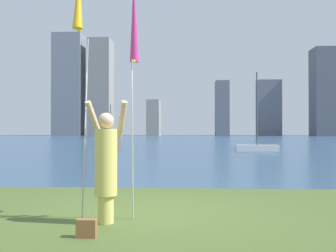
% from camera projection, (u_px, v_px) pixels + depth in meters
% --- Properties ---
extents(ground, '(120.00, 138.00, 0.12)m').
position_uv_depth(ground, '(184.00, 141.00, 58.06)').
color(ground, '#475B28').
extents(person, '(0.73, 0.54, 2.00)m').
position_uv_depth(person, '(106.00, 163.00, 6.40)').
color(person, '#D8CC66').
rests_on(person, ground).
extents(kite_flag_left, '(0.16, 0.74, 4.11)m').
position_uv_depth(kite_flag_left, '(79.00, 7.00, 6.28)').
color(kite_flag_left, '#B2B2B7').
rests_on(kite_flag_left, ground).
extents(kite_flag_right, '(0.16, 0.39, 4.23)m').
position_uv_depth(kite_flag_right, '(134.00, 22.00, 6.80)').
color(kite_flag_right, '#B2B2B7').
rests_on(kite_flag_right, ground).
extents(bag, '(0.28, 0.14, 0.26)m').
position_uv_depth(bag, '(87.00, 228.00, 5.54)').
color(bag, brown).
rests_on(bag, ground).
extents(sailboat_0, '(3.10, 0.78, 5.72)m').
position_uv_depth(sailboat_0, '(257.00, 146.00, 28.39)').
color(sailboat_0, silver).
rests_on(sailboat_0, ground).
extents(sailboat_3, '(1.35, 2.27, 3.61)m').
position_uv_depth(sailboat_3, '(110.00, 144.00, 32.57)').
color(sailboat_3, brown).
rests_on(sailboat_3, ground).
extents(skyline_tower_0, '(7.91, 5.90, 27.92)m').
position_uv_depth(skyline_tower_0, '(69.00, 85.00, 108.27)').
color(skyline_tower_0, gray).
rests_on(skyline_tower_0, ground).
extents(skyline_tower_1, '(5.97, 7.24, 26.47)m').
position_uv_depth(skyline_tower_1, '(101.00, 88.00, 108.68)').
color(skyline_tower_1, gray).
rests_on(skyline_tower_1, ground).
extents(skyline_tower_2, '(3.41, 7.60, 9.63)m').
position_uv_depth(skyline_tower_2, '(154.00, 118.00, 107.40)').
color(skyline_tower_2, gray).
rests_on(skyline_tower_2, ground).
extents(skyline_tower_3, '(3.53, 5.72, 14.69)m').
position_uv_depth(skyline_tower_3, '(222.00, 109.00, 106.08)').
color(skyline_tower_3, slate).
rests_on(skyline_tower_3, ground).
extents(skyline_tower_4, '(6.47, 3.60, 15.19)m').
position_uv_depth(skyline_tower_4, '(269.00, 108.00, 107.64)').
color(skyline_tower_4, slate).
rests_on(skyline_tower_4, ground).
extents(skyline_tower_5, '(5.42, 6.57, 22.76)m').
position_uv_depth(skyline_tower_5, '(323.00, 92.00, 102.10)').
color(skyline_tower_5, '#565B66').
rests_on(skyline_tower_5, ground).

